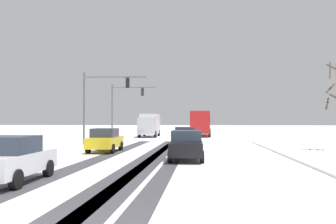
{
  "coord_description": "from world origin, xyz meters",
  "views": [
    {
      "loc": [
        2.42,
        -6.23,
        2.16
      ],
      "look_at": [
        0.0,
        19.65,
        2.8
      ],
      "focal_mm": 36.95,
      "sensor_mm": 36.0,
      "label": 1
    }
  ],
  "objects_px": {
    "car_white_fourth": "(11,159)",
    "box_truck_delivery": "(150,124)",
    "car_yellow_cab_second": "(105,140)",
    "bus_oncoming": "(201,122)",
    "car_black_third": "(187,145)",
    "car_red_lead": "(185,137)",
    "traffic_signal_far_left": "(124,102)",
    "traffic_signal_near_left": "(101,96)"
  },
  "relations": [
    {
      "from": "traffic_signal_near_left",
      "to": "bus_oncoming",
      "type": "distance_m",
      "value": 20.58
    },
    {
      "from": "car_white_fourth",
      "to": "bus_oncoming",
      "type": "xyz_separation_m",
      "value": [
        6.7,
        37.25,
        1.18
      ]
    },
    {
      "from": "car_yellow_cab_second",
      "to": "bus_oncoming",
      "type": "bearing_deg",
      "value": 75.38
    },
    {
      "from": "traffic_signal_far_left",
      "to": "car_white_fourth",
      "type": "height_order",
      "value": "traffic_signal_far_left"
    },
    {
      "from": "car_red_lead",
      "to": "car_yellow_cab_second",
      "type": "height_order",
      "value": "same"
    },
    {
      "from": "car_yellow_cab_second",
      "to": "box_truck_delivery",
      "type": "xyz_separation_m",
      "value": [
        -0.18,
        22.12,
        0.82
      ]
    },
    {
      "from": "car_yellow_cab_second",
      "to": "car_black_third",
      "type": "relative_size",
      "value": 1.0
    },
    {
      "from": "bus_oncoming",
      "to": "box_truck_delivery",
      "type": "bearing_deg",
      "value": -153.82
    },
    {
      "from": "car_red_lead",
      "to": "bus_oncoming",
      "type": "distance_m",
      "value": 20.02
    },
    {
      "from": "traffic_signal_near_left",
      "to": "traffic_signal_far_left",
      "type": "height_order",
      "value": "same"
    },
    {
      "from": "traffic_signal_near_left",
      "to": "car_yellow_cab_second",
      "type": "distance_m",
      "value": 8.34
    },
    {
      "from": "traffic_signal_far_left",
      "to": "car_black_third",
      "type": "distance_m",
      "value": 23.38
    },
    {
      "from": "bus_oncoming",
      "to": "traffic_signal_far_left",
      "type": "bearing_deg",
      "value": -137.53
    },
    {
      "from": "traffic_signal_far_left",
      "to": "car_yellow_cab_second",
      "type": "distance_m",
      "value": 17.63
    },
    {
      "from": "bus_oncoming",
      "to": "box_truck_delivery",
      "type": "relative_size",
      "value": 1.49
    },
    {
      "from": "bus_oncoming",
      "to": "box_truck_delivery",
      "type": "distance_m",
      "value": 7.61
    },
    {
      "from": "traffic_signal_far_left",
      "to": "car_red_lead",
      "type": "distance_m",
      "value": 14.38
    },
    {
      "from": "car_black_third",
      "to": "box_truck_delivery",
      "type": "relative_size",
      "value": 0.55
    },
    {
      "from": "traffic_signal_far_left",
      "to": "car_yellow_cab_second",
      "type": "bearing_deg",
      "value": -81.59
    },
    {
      "from": "car_yellow_cab_second",
      "to": "box_truck_delivery",
      "type": "height_order",
      "value": "box_truck_delivery"
    },
    {
      "from": "traffic_signal_near_left",
      "to": "car_black_third",
      "type": "distance_m",
      "value": 14.65
    },
    {
      "from": "car_yellow_cab_second",
      "to": "bus_oncoming",
      "type": "relative_size",
      "value": 0.37
    },
    {
      "from": "car_white_fourth",
      "to": "box_truck_delivery",
      "type": "distance_m",
      "value": 33.91
    },
    {
      "from": "traffic_signal_near_left",
      "to": "car_red_lead",
      "type": "bearing_deg",
      "value": -11.86
    },
    {
      "from": "car_black_third",
      "to": "box_truck_delivery",
      "type": "height_order",
      "value": "box_truck_delivery"
    },
    {
      "from": "traffic_signal_near_left",
      "to": "bus_oncoming",
      "type": "xyz_separation_m",
      "value": [
        9.03,
        18.33,
        -2.41
      ]
    },
    {
      "from": "car_black_third",
      "to": "box_truck_delivery",
      "type": "xyz_separation_m",
      "value": [
        -5.96,
        26.6,
        0.82
      ]
    },
    {
      "from": "car_yellow_cab_second",
      "to": "car_black_third",
      "type": "xyz_separation_m",
      "value": [
        5.78,
        -4.48,
        0.0
      ]
    },
    {
      "from": "traffic_signal_far_left",
      "to": "bus_oncoming",
      "type": "height_order",
      "value": "traffic_signal_far_left"
    },
    {
      "from": "car_red_lead",
      "to": "bus_oncoming",
      "type": "relative_size",
      "value": 0.37
    },
    {
      "from": "traffic_signal_near_left",
      "to": "bus_oncoming",
      "type": "bearing_deg",
      "value": 63.78
    },
    {
      "from": "traffic_signal_near_left",
      "to": "box_truck_delivery",
      "type": "xyz_separation_m",
      "value": [
        2.21,
        14.98,
        -2.77
      ]
    },
    {
      "from": "car_yellow_cab_second",
      "to": "bus_oncoming",
      "type": "height_order",
      "value": "bus_oncoming"
    },
    {
      "from": "traffic_signal_far_left",
      "to": "car_red_lead",
      "type": "bearing_deg",
      "value": -55.99
    },
    {
      "from": "car_black_third",
      "to": "bus_oncoming",
      "type": "relative_size",
      "value": 0.37
    },
    {
      "from": "box_truck_delivery",
      "to": "car_red_lead",
      "type": "bearing_deg",
      "value": -71.82
    },
    {
      "from": "car_red_lead",
      "to": "bus_oncoming",
      "type": "height_order",
      "value": "bus_oncoming"
    },
    {
      "from": "car_yellow_cab_second",
      "to": "car_white_fourth",
      "type": "bearing_deg",
      "value": -90.3
    },
    {
      "from": "bus_oncoming",
      "to": "box_truck_delivery",
      "type": "height_order",
      "value": "bus_oncoming"
    },
    {
      "from": "traffic_signal_far_left",
      "to": "car_yellow_cab_second",
      "type": "height_order",
      "value": "traffic_signal_far_left"
    },
    {
      "from": "car_black_third",
      "to": "bus_oncoming",
      "type": "bearing_deg",
      "value": 88.35
    },
    {
      "from": "car_black_third",
      "to": "car_white_fourth",
      "type": "distance_m",
      "value": 9.35
    }
  ]
}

